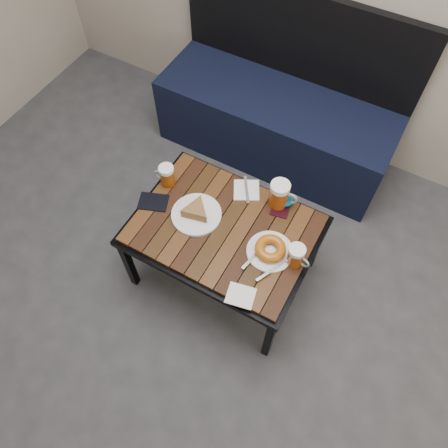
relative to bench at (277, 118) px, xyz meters
The scene contains 14 objects.
ground 1.81m from the bench, 80.61° to the right, with size 4.00×4.00×0.00m, color #2D2D30.
room_shell 1.97m from the bench, 77.00° to the right, with size 4.00×4.00×4.00m.
bench is the anchor object (origin of this frame).
cafe_table 0.97m from the bench, 80.66° to the right, with size 0.84×0.62×0.47m.
beer_mug_left 0.91m from the bench, 103.71° to the right, with size 0.11×0.08×0.12m.
beer_mug_centre 0.82m from the bench, 65.89° to the right, with size 0.14×0.11×0.15m.
beer_mug_right 1.11m from the bench, 61.79° to the right, with size 0.11×0.08×0.12m.
plate_pie 0.97m from the bench, 89.26° to the right, with size 0.23×0.23×0.07m.
plate_bagel 1.06m from the bench, 67.62° to the right, with size 0.21×0.26×0.06m.
napkin_left 0.75m from the bench, 78.11° to the right, with size 0.16×0.16×0.01m.
napkin_right 1.28m from the bench, 72.52° to the right, with size 0.13×0.12×0.01m.
passport_navy 1.02m from the bench, 101.80° to the right, with size 0.10×0.14×0.01m, color black.
passport_burgundy 0.82m from the bench, 64.87° to the right, with size 0.08×0.11×0.01m, color black.
knit_pouch 0.80m from the bench, 64.78° to the right, with size 0.11×0.07×0.05m, color navy.
Camera 1 is at (0.37, -0.09, 2.17)m, focal length 35.00 mm.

